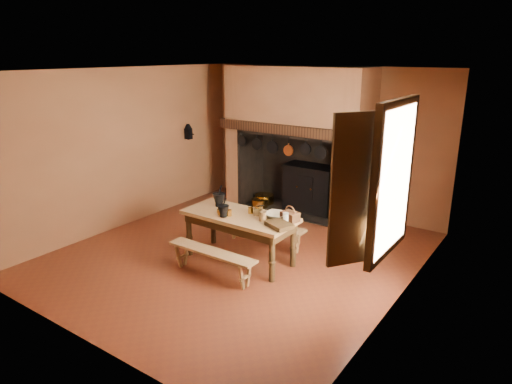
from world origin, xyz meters
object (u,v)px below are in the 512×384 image
iron_range (311,188)px  coffee_grinder (258,211)px  work_table (240,222)px  wicker_basket (290,216)px  bench_front (212,257)px  mixing_bowl (276,215)px

iron_range → coffee_grinder: bearing=-79.9°
work_table → wicker_basket: wicker_basket is taller
bench_front → mixing_bowl: size_ratio=4.47×
mixing_bowl → wicker_basket: 0.24m
iron_range → wicker_basket: iron_range is taller
work_table → bench_front: work_table is taller
work_table → bench_front: 0.73m
work_table → bench_front: size_ratio=1.22×
work_table → wicker_basket: (0.76, 0.18, 0.19)m
work_table → bench_front: (-0.00, -0.65, -0.33)m
wicker_basket → work_table: bearing=-154.7°
iron_range → bench_front: (0.19, -3.25, -0.19)m
work_table → coffee_grinder: (0.25, 0.13, 0.18)m
mixing_bowl → coffee_grinder: bearing=-169.9°
work_table → wicker_basket: size_ratio=6.33×
work_table → wicker_basket: 0.81m
iron_range → coffee_grinder: (0.44, -2.47, 0.33)m
bench_front → mixing_bowl: 1.09m
work_table → mixing_bowl: mixing_bowl is taller
mixing_bowl → wicker_basket: size_ratio=1.16×
work_table → bench_front: bearing=-90.0°
coffee_grinder → wicker_basket: bearing=-15.6°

